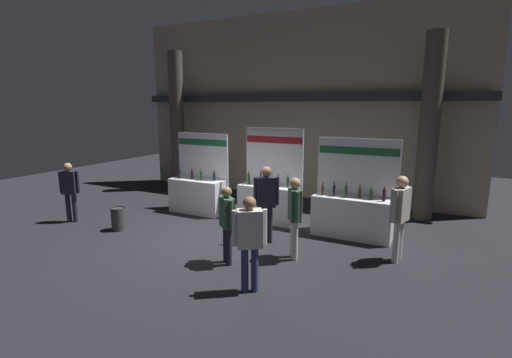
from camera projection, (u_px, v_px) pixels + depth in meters
name	position (u px, v px, depth m)	size (l,w,h in m)	color
ground_plane	(216.00, 238.00, 9.06)	(24.00, 24.00, 0.00)	black
hall_colonnade	(293.00, 109.00, 12.67)	(11.76, 1.29, 6.10)	tan
exhibitor_booth_0	(198.00, 192.00, 11.14)	(1.73, 0.66, 2.31)	white
exhibitor_booth_1	(269.00, 199.00, 10.25)	(1.68, 0.66, 2.52)	white
exhibitor_booth_2	(352.00, 213.00, 9.06)	(1.96, 0.66, 2.35)	white
trash_bin	(118.00, 219.00, 9.59)	(0.36, 0.36, 0.58)	#38383D
visitor_0	(400.00, 210.00, 7.52)	(0.35, 0.62, 1.77)	silver
visitor_1	(70.00, 187.00, 10.15)	(0.50, 0.37, 1.62)	#23232D
visitor_2	(295.00, 211.00, 7.67)	(0.39, 0.48, 1.70)	silver
visitor_3	(227.00, 219.00, 7.44)	(0.45, 0.41, 1.57)	#23232D
visitor_4	(250.00, 235.00, 6.27)	(0.50, 0.45, 1.67)	navy
visitor_5	(266.00, 197.00, 8.56)	(0.51, 0.43, 1.78)	#23232D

